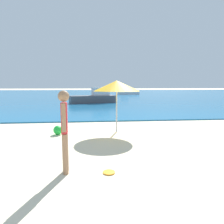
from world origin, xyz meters
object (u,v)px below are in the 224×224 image
boat_far (128,92)px  beach_ball (58,130)px  frisbee (109,172)px  beach_umbrella (117,86)px  boat_near (95,97)px  person_standing (65,127)px

boat_far → beach_ball: 30.21m
frisbee → beach_umbrella: beach_umbrella is taller
frisbee → boat_near: size_ratio=0.05×
person_standing → boat_far: person_standing is taller
person_standing → frisbee: bearing=-101.2°
boat_near → beach_umbrella: 12.28m
boat_near → frisbee: bearing=75.3°
boat_near → person_standing: bearing=72.0°
beach_ball → beach_umbrella: beach_umbrella is taller
person_standing → boat_near: size_ratio=0.36×
beach_umbrella → person_standing: bearing=-113.2°
person_standing → boat_far: bearing=-16.1°
person_standing → frisbee: 1.32m
boat_near → beach_umbrella: beach_umbrella is taller
beach_ball → beach_umbrella: (2.20, 0.19, 1.61)m
person_standing → boat_far: (7.04, 32.47, -0.45)m
boat_near → beach_ball: boat_near is taller
frisbee → beach_ball: bearing=115.3°
frisbee → beach_umbrella: size_ratio=0.13×
boat_near → beach_ball: size_ratio=14.09×
boat_near → boat_far: bearing=-125.7°
frisbee → boat_far: size_ratio=0.06×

